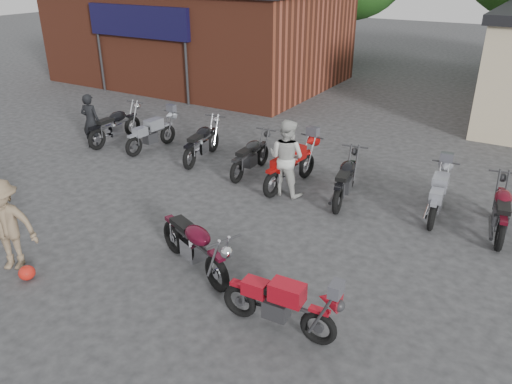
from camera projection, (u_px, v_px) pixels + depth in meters
The scene contains 16 objects.
ground at pixel (145, 281), 8.85m from camera, with size 90.00×90.00×0.00m, color #2C2C2E.
brick_building at pixel (201, 36), 23.08m from camera, with size 12.00×8.00×4.00m, color brown.
vintage_motorcycle at pixel (194, 242), 8.88m from camera, with size 2.12×0.70×1.23m, color #4B091B, non-canonical shape.
sportbike at pixel (280, 302), 7.46m from camera, with size 1.83×0.60×1.06m, color #AC0E1C, non-canonical shape.
helmet at pixel (27, 273), 8.85m from camera, with size 0.29×0.29×0.27m, color red.
person_dark at pixel (91, 121), 14.84m from camera, with size 0.60×0.39×1.64m, color black.
person_light at pixel (286, 158), 11.79m from camera, with size 0.90×0.70×1.86m, color #BBBBB6.
person_tan at pixel (5, 225), 8.89m from camera, with size 1.13×0.65×1.76m, color #7C664D.
row_bike_0 at pixel (115, 123), 15.35m from camera, with size 2.09×0.69×1.21m, color black, non-canonical shape.
row_bike_1 at pixel (152, 132), 14.78m from camera, with size 1.89×0.62×1.10m, color gray, non-canonical shape.
row_bike_2 at pixel (202, 140), 14.00m from camera, with size 2.03×0.67×1.18m, color black, non-canonical shape.
row_bike_3 at pixel (251, 154), 13.11m from camera, with size 1.90×0.63×1.10m, color black, non-canonical shape.
row_bike_4 at pixel (291, 164), 12.31m from camera, with size 2.09×0.69×1.21m, color #A9100E, non-canonical shape.
row_bike_5 at pixel (346, 177), 11.62m from camera, with size 2.01×0.66×1.17m, color black, non-canonical shape.
row_bike_6 at pixel (438, 193), 10.90m from camera, with size 1.89×0.62×1.10m, color gray, non-canonical shape.
row_bike_7 at pixel (502, 208), 10.19m from camera, with size 1.99×0.66×1.15m, color #520A16, non-canonical shape.
Camera 1 is at (5.46, -5.30, 5.17)m, focal length 35.00 mm.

